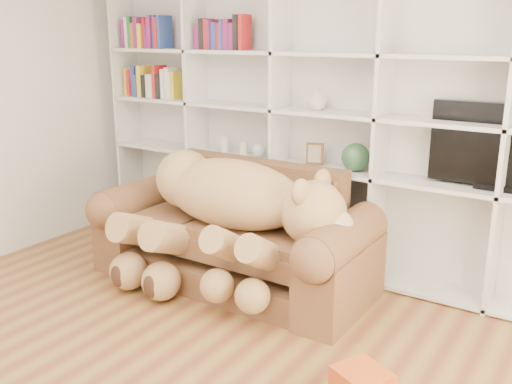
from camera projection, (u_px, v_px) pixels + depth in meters
The scene contains 12 objects.
wall_back at pixel (340, 104), 4.60m from camera, with size 5.00×0.02×2.70m, color white.
bookshelf at pixel (305, 109), 4.63m from camera, with size 4.43×0.35×2.40m.
sofa at pixel (235, 239), 4.47m from camera, with size 2.18×0.94×0.92m.
teddy_bear at pixel (226, 209), 4.21m from camera, with size 1.75×0.93×1.01m.
throw_pillow at pixel (200, 189), 4.75m from camera, with size 0.36×0.12×0.36m, color #601011.
tv at pixel (506, 148), 3.86m from camera, with size 1.00×0.18×0.59m.
picture_frame at pixel (315, 154), 4.61m from camera, with size 0.14×0.03×0.18m, color brown.
green_vase at pixel (356, 157), 4.42m from camera, with size 0.22×0.22×0.22m, color #2E5935.
figurine_tall at pixel (224, 145), 5.10m from camera, with size 0.07×0.07×0.14m, color silver.
figurine_short at pixel (244, 149), 4.99m from camera, with size 0.07×0.07×0.12m, color silver.
snow_globe at pixel (259, 151), 4.91m from camera, with size 0.11×0.11×0.11m, color white.
shelf_vase at pixel (317, 99), 4.49m from camera, with size 0.17×0.17×0.17m, color beige.
Camera 1 is at (1.96, -1.75, 1.92)m, focal length 40.00 mm.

